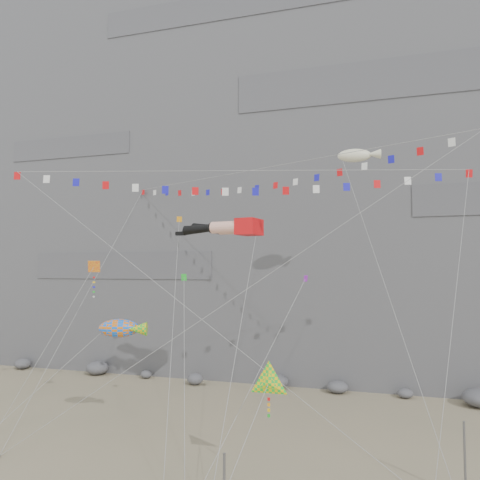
{
  "coord_description": "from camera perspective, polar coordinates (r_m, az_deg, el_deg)",
  "views": [
    {
      "loc": [
        10.16,
        -28.36,
        11.73
      ],
      "look_at": [
        -1.16,
        9.0,
        14.06
      ],
      "focal_mm": 35.0,
      "sensor_mm": 36.0,
      "label": 1
    }
  ],
  "objects": [
    {
      "name": "talus_boulders",
      "position": [
        47.8,
        4.3,
        -16.87
      ],
      "size": [
        60.0,
        3.0,
        1.2
      ],
      "primitive_type": null,
      "color": "#5D5D62",
      "rests_on": "ground"
    },
    {
      "name": "small_kite_c",
      "position": [
        33.59,
        -6.85,
        -4.92
      ],
      "size": [
        4.59,
        9.42,
        14.67
      ],
      "color": "green",
      "rests_on": "ground"
    },
    {
      "name": "legs_kite",
      "position": [
        35.57,
        -1.64,
        1.46
      ],
      "size": [
        7.7,
        14.56,
        19.48
      ],
      "rotation": [
        0.0,
        0.0,
        -0.16
      ],
      "color": "red",
      "rests_on": "ground"
    },
    {
      "name": "blimp_windsock",
      "position": [
        39.25,
        13.79,
        9.9
      ],
      "size": [
        7.46,
        13.0,
        24.59
      ],
      "color": "#F2EEC7",
      "rests_on": "ground"
    },
    {
      "name": "flag_banner_lower",
      "position": [
        32.82,
        0.07,
        8.42
      ],
      "size": [
        30.34,
        9.55,
        22.36
      ],
      "color": "red",
      "rests_on": "ground"
    },
    {
      "name": "harlequin_kite",
      "position": [
        35.77,
        -17.41,
        -3.17
      ],
      "size": [
        5.71,
        5.51,
        13.5
      ],
      "color": "red",
      "rests_on": "ground"
    },
    {
      "name": "flag_banner_upper",
      "position": [
        40.85,
        3.15,
        8.78
      ],
      "size": [
        31.54,
        22.02,
        28.49
      ],
      "color": "red",
      "rests_on": "ground"
    },
    {
      "name": "small_kite_a",
      "position": [
        38.3,
        -7.45,
        1.9
      ],
      "size": [
        5.32,
        12.86,
        20.45
      ],
      "color": "#FF9D15",
      "rests_on": "ground"
    },
    {
      "name": "small_kite_b",
      "position": [
        34.16,
        7.79,
        -5.11
      ],
      "size": [
        4.51,
        11.75,
        16.12
      ],
      "color": "purple",
      "rests_on": "ground"
    },
    {
      "name": "cliff",
      "position": [
        62.63,
        7.22,
        8.84
      ],
      "size": [
        80.0,
        28.0,
        50.0
      ],
      "primitive_type": "cube",
      "color": "slate",
      "rests_on": "ground"
    },
    {
      "name": "delta_kite",
      "position": [
        26.02,
        3.49,
        -17.02
      ],
      "size": [
        2.91,
        4.58,
        7.55
      ],
      "color": "yellow",
      "rests_on": "ground"
    },
    {
      "name": "ground",
      "position": [
        32.33,
        -2.93,
        -24.68
      ],
      "size": [
        120.0,
        120.0,
        0.0
      ],
      "primitive_type": "plane",
      "color": "gray",
      "rests_on": "ground"
    },
    {
      "name": "anchor_pole_right",
      "position": [
        28.73,
        25.73,
        -23.01
      ],
      "size": [
        0.12,
        0.12,
        3.87
      ],
      "primitive_type": "cylinder",
      "color": "slate",
      "rests_on": "ground"
    },
    {
      "name": "fish_windsock",
      "position": [
        34.35,
        -14.57,
        -10.39
      ],
      "size": [
        9.94,
        6.01,
        11.79
      ],
      "color": "orange",
      "rests_on": "ground"
    }
  ]
}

